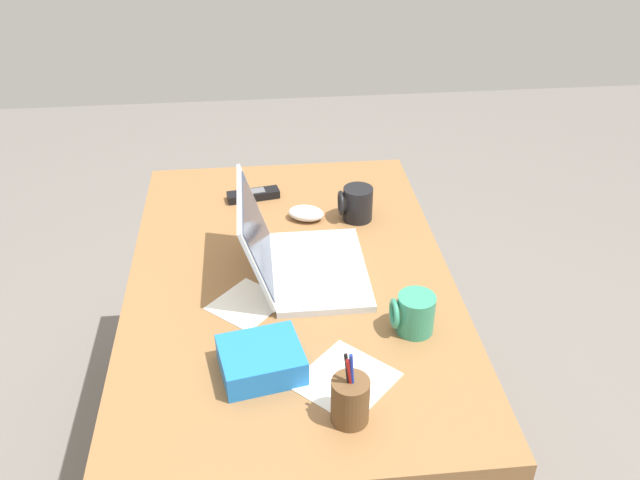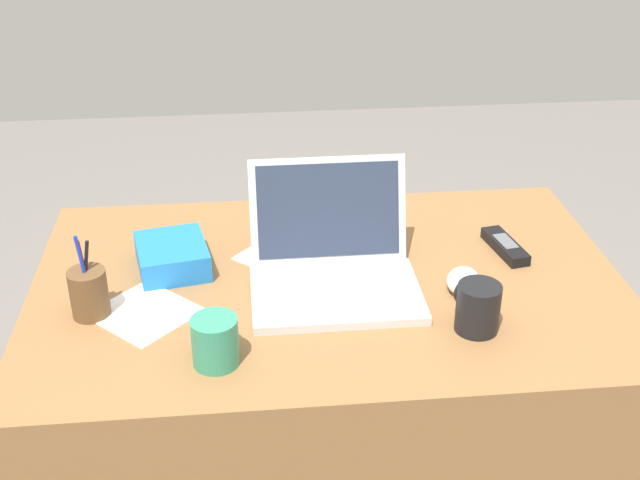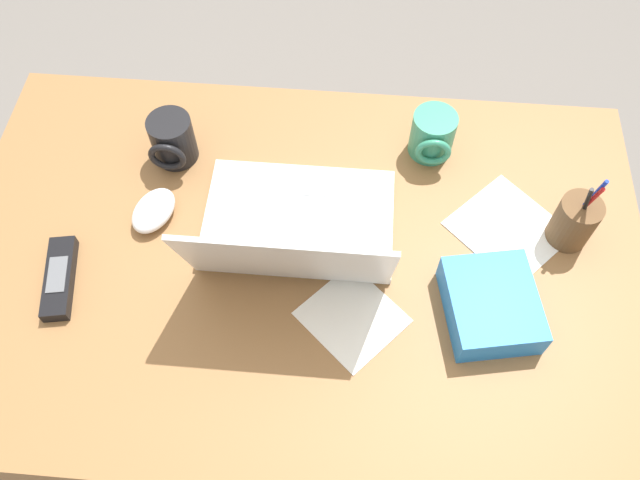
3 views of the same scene
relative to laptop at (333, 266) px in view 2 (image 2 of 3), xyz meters
The scene contains 10 objects.
desk 0.40m from the laptop, 106.61° to the left, with size 1.22×0.79×0.70m, color olive.
laptop is the anchor object (origin of this frame).
computer_mouse 0.27m from the laptop, ahead, with size 0.07×0.10×0.04m, color white.
coffee_mug_white 0.33m from the laptop, 135.33° to the right, with size 0.08×0.10×0.09m.
coffee_mug_tall 0.31m from the laptop, 35.61° to the right, with size 0.08×0.09×0.10m.
cordless_phone 0.41m from the laptop, 14.96° to the left, with size 0.07×0.16×0.03m.
pen_holder 0.48m from the laptop, behind, with size 0.07×0.07×0.17m.
snack_bag 0.35m from the laptop, 162.62° to the left, with size 0.14×0.16×0.06m, color blue.
paper_note_near_laptop 0.38m from the laptop, behind, with size 0.18×0.17×0.00m, color white.
paper_note_left 0.18m from the laptop, 129.29° to the left, with size 0.15×0.14×0.00m, color white.
Camera 2 is at (-0.16, -1.44, 1.59)m, focal length 45.95 mm.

